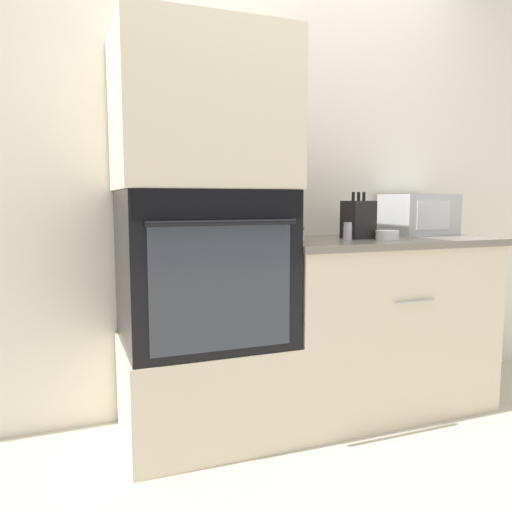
{
  "coord_description": "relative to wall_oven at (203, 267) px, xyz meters",
  "views": [
    {
      "loc": [
        -0.97,
        -1.91,
        1.11
      ],
      "look_at": [
        -0.15,
        0.21,
        0.86
      ],
      "focal_mm": 35.0,
      "sensor_mm": 36.0,
      "label": 1
    }
  ],
  "objects": [
    {
      "name": "ground_plane",
      "position": [
        0.38,
        -0.3,
        -0.81
      ],
      "size": [
        12.0,
        12.0,
        0.0
      ],
      "primitive_type": "plane",
      "color": "beige"
    },
    {
      "name": "wall_back",
      "position": [
        0.38,
        0.33,
        0.44
      ],
      "size": [
        8.0,
        0.05,
        2.5
      ],
      "color": "silver",
      "rests_on": "ground_plane"
    },
    {
      "name": "oven_cabinet_base",
      "position": [
        -0.0,
        0.0,
        -0.58
      ],
      "size": [
        0.75,
        0.6,
        0.46
      ],
      "color": "beige",
      "rests_on": "ground_plane"
    },
    {
      "name": "wall_oven",
      "position": [
        0.0,
        0.0,
        0.0
      ],
      "size": [
        0.73,
        0.64,
        0.7
      ],
      "color": "black",
      "rests_on": "oven_cabinet_base"
    },
    {
      "name": "oven_cabinet_upper",
      "position": [
        -0.0,
        0.0,
        0.69
      ],
      "size": [
        0.75,
        0.6,
        0.68
      ],
      "color": "beige",
      "rests_on": "wall_oven"
    },
    {
      "name": "counter_unit",
      "position": [
        0.96,
        0.0,
        -0.35
      ],
      "size": [
        1.18,
        0.63,
        0.92
      ],
      "color": "beige",
      "rests_on": "ground_plane"
    },
    {
      "name": "microwave",
      "position": [
        1.3,
        0.13,
        0.22
      ],
      "size": [
        0.35,
        0.3,
        0.23
      ],
      "color": "#B2B5BA",
      "rests_on": "counter_unit"
    },
    {
      "name": "knife_block",
      "position": [
        0.83,
        0.02,
        0.2
      ],
      "size": [
        0.13,
        0.15,
        0.24
      ],
      "color": "black",
      "rests_on": "counter_unit"
    },
    {
      "name": "bowl",
      "position": [
        0.92,
        -0.11,
        0.13
      ],
      "size": [
        0.12,
        0.12,
        0.05
      ],
      "color": "white",
      "rests_on": "counter_unit"
    },
    {
      "name": "condiment_jar_near",
      "position": [
        0.72,
        -0.07,
        0.15
      ],
      "size": [
        0.04,
        0.04,
        0.09
      ],
      "color": "silver",
      "rests_on": "counter_unit"
    },
    {
      "name": "condiment_jar_mid",
      "position": [
        0.5,
        0.02,
        0.14
      ],
      "size": [
        0.04,
        0.04,
        0.06
      ],
      "color": "silver",
      "rests_on": "counter_unit"
    },
    {
      "name": "condiment_jar_far",
      "position": [
        1.02,
        0.25,
        0.16
      ],
      "size": [
        0.06,
        0.06,
        0.12
      ],
      "color": "#427047",
      "rests_on": "counter_unit"
    },
    {
      "name": "condiment_jar_back",
      "position": [
        0.94,
        0.13,
        0.14
      ],
      "size": [
        0.05,
        0.05,
        0.07
      ],
      "color": "silver",
      "rests_on": "counter_unit"
    }
  ]
}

